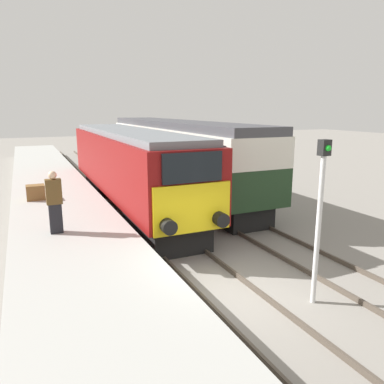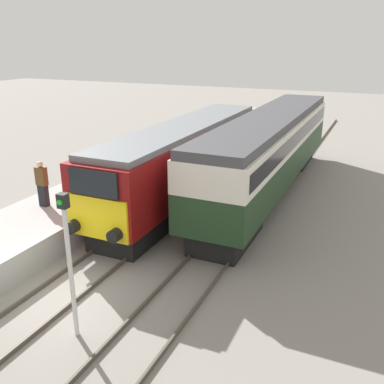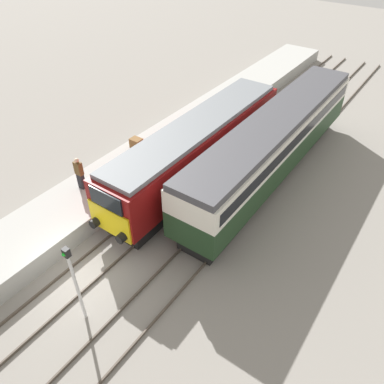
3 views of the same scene
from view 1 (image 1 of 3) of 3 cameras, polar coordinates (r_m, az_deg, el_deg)
ground_plane at (r=9.94m, az=5.41°, el=-15.22°), size 120.00×120.00×0.00m
platform_left at (r=16.17m, az=-19.58°, el=-2.92°), size 3.50×50.00×1.02m
rails_near_track at (r=14.11m, az=-4.77°, el=-6.32°), size 1.51×60.00×0.14m
rails_far_track at (r=15.53m, az=7.16°, el=-4.61°), size 1.50×60.00×0.14m
locomotive at (r=17.54m, az=-9.53°, el=4.04°), size 2.70×14.49×3.70m
passenger_carriage at (r=21.06m, az=-2.46°, el=6.50°), size 2.75×16.74×3.99m
person_on_platform at (r=11.64m, az=-20.21°, el=-1.47°), size 0.44×0.26×1.86m
signal_post at (r=9.14m, az=18.90°, el=-2.53°), size 0.24×0.28×3.96m
luggage_crate at (r=16.38m, az=-22.73°, el=-0.06°), size 0.70×0.56×0.60m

